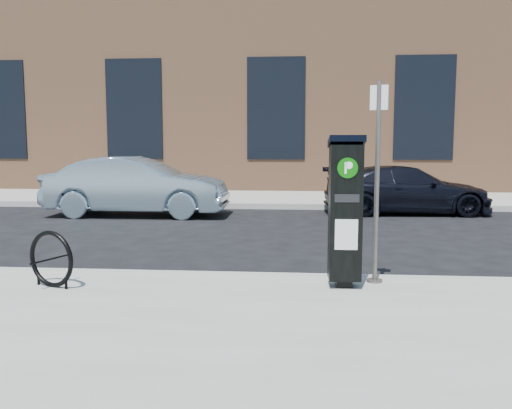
# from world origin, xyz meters

# --- Properties ---
(ground) EXTENTS (120.00, 120.00, 0.00)m
(ground) POSITION_xyz_m (0.00, 0.00, 0.00)
(ground) COLOR black
(ground) RESTS_ON ground
(sidewalk_far) EXTENTS (60.00, 12.00, 0.15)m
(sidewalk_far) POSITION_xyz_m (0.00, 14.00, 0.07)
(sidewalk_far) COLOR gray
(sidewalk_far) RESTS_ON ground
(curb_near) EXTENTS (60.00, 0.12, 0.16)m
(curb_near) POSITION_xyz_m (0.00, -0.02, 0.07)
(curb_near) COLOR #9E9B93
(curb_near) RESTS_ON ground
(curb_far) EXTENTS (60.00, 0.12, 0.16)m
(curb_far) POSITION_xyz_m (0.00, 8.02, 0.07)
(curb_far) COLOR #9E9B93
(curb_far) RESTS_ON ground
(building) EXTENTS (28.00, 10.05, 8.25)m
(building) POSITION_xyz_m (-0.00, 17.00, 4.15)
(building) COLOR #9C6847
(building) RESTS_ON ground
(parking_kiosk) EXTENTS (0.42, 0.37, 1.79)m
(parking_kiosk) POSITION_xyz_m (1.40, -0.56, 1.07)
(parking_kiosk) COLOR black
(parking_kiosk) RESTS_ON sidewalk_near
(sign_pole) EXTENTS (0.21, 0.19, 2.42)m
(sign_pole) POSITION_xyz_m (1.79, -0.32, 1.35)
(sign_pole) COLOR #625B56
(sign_pole) RESTS_ON sidewalk_near
(bike_rack) EXTENTS (0.65, 0.30, 0.68)m
(bike_rack) POSITION_xyz_m (-2.04, -0.87, 0.48)
(bike_rack) COLOR black
(bike_rack) RESTS_ON sidewalk_near
(car_silver) EXTENTS (4.52, 1.60, 1.49)m
(car_silver) POSITION_xyz_m (-3.23, 6.41, 0.74)
(car_silver) COLOR #8096A3
(car_silver) RESTS_ON ground
(car_dark) EXTENTS (4.35, 1.95, 1.24)m
(car_dark) POSITION_xyz_m (3.62, 7.40, 0.62)
(car_dark) COLOR black
(car_dark) RESTS_ON ground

